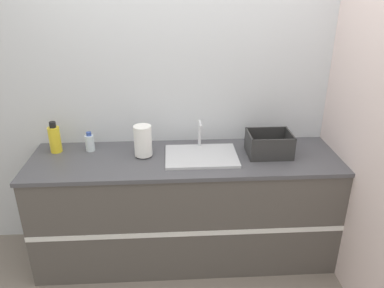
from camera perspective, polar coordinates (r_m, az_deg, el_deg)
The scene contains 9 objects.
ground_plane at distance 3.06m, azimuth -0.60°, elevation -19.95°, with size 12.00×12.00×0.00m, color slate.
wall_back at distance 2.99m, azimuth -1.35°, elevation 8.03°, with size 4.70×0.06×2.60m.
wall_right at distance 2.94m, azimuth 22.72°, elevation 5.90°, with size 0.06×2.64×2.60m.
counter_cabinet at distance 3.03m, azimuth -0.94°, elevation -9.59°, with size 2.33×0.67×0.89m.
sink at distance 2.80m, azimuth 1.41°, elevation -1.68°, with size 0.53×0.39×0.24m.
paper_towel_roll at distance 2.79m, azimuth -7.48°, elevation 0.45°, with size 0.13×0.13×0.24m.
dish_rack at distance 2.88m, azimuth 11.64°, elevation -0.33°, with size 0.32×0.25×0.17m.
bottle_yellow at distance 3.04m, azimuth -20.18°, elevation 0.76°, with size 0.09×0.09×0.24m.
bottle_clear at distance 2.99m, azimuth -15.31°, elevation 0.23°, with size 0.07×0.07×0.15m.
Camera 1 is at (-0.10, -2.20, 2.12)m, focal length 35.00 mm.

